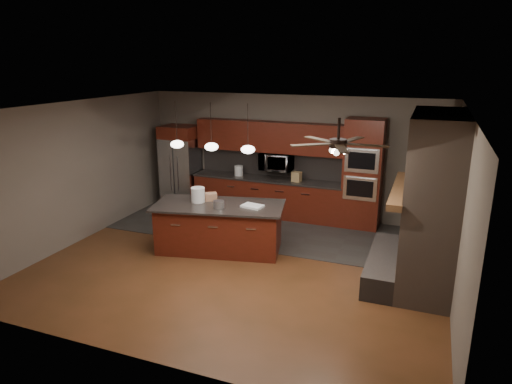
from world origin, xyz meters
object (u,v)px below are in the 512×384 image
at_px(microwave, 276,162).
at_px(refrigerator, 181,166).
at_px(counter_bucket, 239,171).
at_px(oven_tower, 363,174).
at_px(kitchen_island, 219,227).
at_px(paint_can, 219,204).
at_px(cardboard_box, 211,197).
at_px(white_bucket, 198,195).
at_px(counter_box, 297,177).
at_px(paint_tray, 252,206).

bearing_deg(microwave, refrigerator, -176.93).
distance_m(refrigerator, counter_bucket, 1.52).
height_order(oven_tower, kitchen_island, oven_tower).
bearing_deg(paint_can, cardboard_box, 133.07).
bearing_deg(refrigerator, cardboard_box, -47.86).
height_order(cardboard_box, counter_bucket, counter_bucket).
bearing_deg(kitchen_island, counter_bucket, 91.59).
height_order(kitchen_island, white_bucket, white_bucket).
distance_m(microwave, counter_box, 0.60).
xyz_separation_m(white_bucket, paint_can, (0.53, -0.20, -0.07)).
bearing_deg(cardboard_box, paint_tray, -40.30).
bearing_deg(refrigerator, paint_can, -47.71).
distance_m(kitchen_island, counter_box, 2.47).
bearing_deg(oven_tower, microwave, 178.34).
bearing_deg(refrigerator, counter_box, 0.60).
xyz_separation_m(refrigerator, kitchen_island, (2.09, -2.21, -0.54)).
bearing_deg(paint_tray, oven_tower, 62.74).
bearing_deg(cardboard_box, kitchen_island, -70.01).
height_order(microwave, kitchen_island, microwave).
height_order(oven_tower, refrigerator, oven_tower).
relative_size(kitchen_island, counter_box, 11.84).
relative_size(refrigerator, kitchen_island, 0.77).
distance_m(oven_tower, paint_can, 3.34).
xyz_separation_m(paint_tray, cardboard_box, (-0.91, 0.10, 0.05)).
bearing_deg(cardboard_box, refrigerator, 98.39).
bearing_deg(counter_box, counter_bucket, -171.01).
bearing_deg(refrigerator, oven_tower, 0.96).
distance_m(oven_tower, counter_bucket, 2.91).
distance_m(kitchen_island, counter_bucket, 2.42).
bearing_deg(kitchen_island, refrigerator, 121.03).
xyz_separation_m(microwave, counter_bucket, (-0.93, -0.05, -0.28)).
height_order(microwave, paint_can, microwave).
relative_size(paint_tray, cardboard_box, 1.64).
relative_size(paint_can, paint_tray, 0.54).
bearing_deg(counter_box, cardboard_box, -108.18).
relative_size(refrigerator, counter_bucket, 8.65).
distance_m(oven_tower, microwave, 1.98).
height_order(microwave, paint_tray, microwave).
xyz_separation_m(paint_tray, counter_box, (0.23, 2.15, 0.07)).
bearing_deg(paint_can, counter_bucket, 104.87).
relative_size(white_bucket, paint_tray, 0.75).
height_order(refrigerator, kitchen_island, refrigerator).
height_order(refrigerator, cardboard_box, refrigerator).
distance_m(kitchen_island, cardboard_box, 0.62).
height_order(white_bucket, cardboard_box, white_bucket).
height_order(kitchen_island, counter_box, counter_box).
relative_size(white_bucket, counter_bucket, 1.22).
relative_size(white_bucket, counter_box, 1.28).
distance_m(refrigerator, counter_box, 2.96).
relative_size(microwave, paint_can, 3.57).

